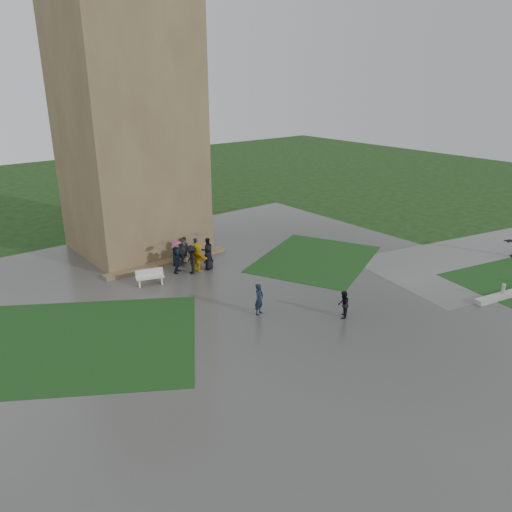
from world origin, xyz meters
TOP-DOWN VIEW (x-y plane):
  - ground at (0.00, 0.00)m, footprint 120.00×120.00m
  - plaza at (0.00, 2.00)m, footprint 34.00×34.00m
  - lawn_inset_left at (-8.50, 4.00)m, footprint 14.10×13.46m
  - lawn_inset_right at (8.50, 5.00)m, footprint 11.12×10.15m
  - tower at (0.00, 15.00)m, footprint 8.00×8.00m
  - tower_plinth at (0.00, 10.60)m, footprint 9.00×0.80m
  - bench at (-2.59, 8.13)m, footprint 1.76×1.02m
  - visitor_cluster at (0.79, 8.82)m, footprint 3.88×3.61m
  - pedestrian_mid at (0.11, 0.88)m, footprint 0.75×0.63m
  - pedestrian_near at (3.30, -2.21)m, footprint 0.83×0.77m

SIDE VIEW (x-z plane):
  - ground at x=0.00m, z-range 0.00..0.00m
  - plaza at x=0.00m, z-range 0.00..0.02m
  - lawn_inset_left at x=-8.50m, z-range 0.02..0.03m
  - lawn_inset_right at x=8.50m, z-range 0.02..0.03m
  - tower_plinth at x=0.00m, z-range 0.02..0.24m
  - bench at x=-2.59m, z-range 0.03..1.01m
  - pedestrian_near at x=3.30m, z-range 0.02..1.51m
  - pedestrian_mid at x=0.11m, z-range 0.02..1.76m
  - visitor_cluster at x=0.79m, z-range -0.23..2.39m
  - tower at x=0.00m, z-range 0.00..18.00m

